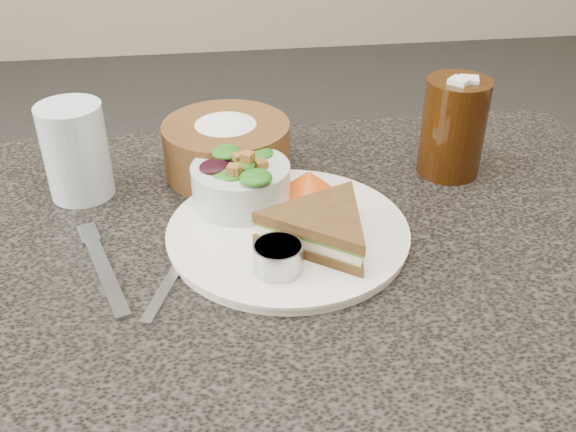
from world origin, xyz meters
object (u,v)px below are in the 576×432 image
(sandwich, at_px, (322,227))
(water_glass, at_px, (76,151))
(dinner_plate, at_px, (288,233))
(bread_basket, at_px, (226,140))
(salad_bowl, at_px, (241,177))
(dressing_ramekin, at_px, (278,258))
(cola_glass, at_px, (454,123))

(sandwich, relative_size, water_glass, 1.27)
(dinner_plate, height_order, bread_basket, bread_basket)
(sandwich, distance_m, bread_basket, 0.23)
(bread_basket, relative_size, water_glass, 1.39)
(sandwich, bearing_deg, salad_bowl, 165.93)
(dressing_ramekin, bearing_deg, water_glass, 136.95)
(dinner_plate, bearing_deg, dressing_ramekin, -105.54)
(dinner_plate, distance_m, sandwich, 0.06)
(cola_glass, bearing_deg, bread_basket, 172.14)
(water_glass, bearing_deg, sandwich, -31.11)
(dressing_ramekin, bearing_deg, salad_bowl, 100.81)
(water_glass, bearing_deg, bread_basket, 9.94)
(dinner_plate, height_order, salad_bowl, salad_bowl)
(salad_bowl, height_order, dressing_ramekin, salad_bowl)
(cola_glass, distance_m, water_glass, 0.50)
(salad_bowl, xyz_separation_m, bread_basket, (-0.01, 0.11, 0.00))
(bread_basket, relative_size, cola_glass, 1.19)
(salad_bowl, height_order, water_glass, water_glass)
(water_glass, bearing_deg, dressing_ramekin, -43.05)
(bread_basket, bearing_deg, sandwich, -65.45)
(salad_bowl, xyz_separation_m, dressing_ramekin, (0.03, -0.15, -0.02))
(sandwich, relative_size, bread_basket, 0.91)
(cola_glass, bearing_deg, salad_bowl, -167.84)
(bread_basket, distance_m, water_glass, 0.20)
(sandwich, xyz_separation_m, dressing_ramekin, (-0.06, -0.04, -0.01))
(dinner_plate, xyz_separation_m, bread_basket, (-0.06, 0.17, 0.04))
(dressing_ramekin, xyz_separation_m, cola_glass, (0.27, 0.21, 0.04))
(dinner_plate, distance_m, salad_bowl, 0.09)
(dressing_ramekin, bearing_deg, sandwich, 37.65)
(dinner_plate, relative_size, cola_glass, 1.94)
(salad_bowl, bearing_deg, bread_basket, 96.11)
(dinner_plate, relative_size, water_glass, 2.28)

